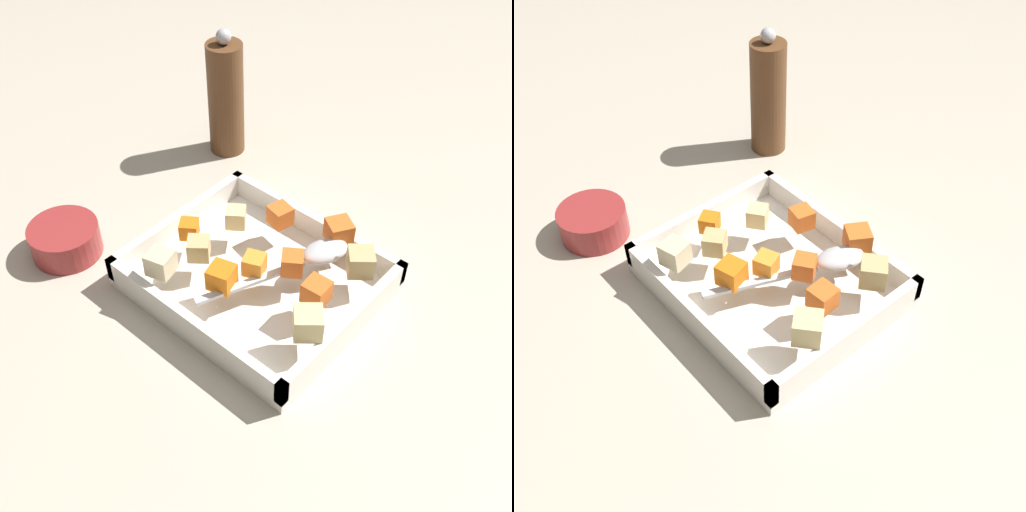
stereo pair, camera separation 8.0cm
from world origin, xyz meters
TOP-DOWN VIEW (x-y plane):
  - ground_plane at (0.00, 0.00)m, footprint 4.00×4.00m
  - baking_dish at (0.01, 0.02)m, footprint 0.30×0.26m
  - carrot_chunk_corner_sw at (-0.01, 0.03)m, footprint 0.03×0.03m
  - carrot_chunk_front_center at (-0.09, 0.02)m, footprint 0.03×0.03m
  - carrot_chunk_mid_left at (-0.05, -0.09)m, footprint 0.04×0.04m
  - carrot_chunk_heap_top at (-0.04, -0.00)m, footprint 0.04×0.04m
  - carrot_chunk_rim_edge at (0.11, 0.04)m, footprint 0.03×0.03m
  - carrot_chunk_corner_se at (0.01, 0.08)m, footprint 0.04×0.04m
  - carrot_chunk_back_center at (0.03, -0.06)m, footprint 0.03×0.03m
  - potato_chunk_near_spoon at (0.08, 0.11)m, footprint 0.04×0.04m
  - potato_chunk_mid_right at (-0.12, 0.07)m, footprint 0.05×0.05m
  - potato_chunk_center at (0.07, -0.02)m, footprint 0.04×0.04m
  - potato_chunk_far_right at (-0.11, -0.06)m, footprint 0.05×0.05m
  - potato_chunk_far_left at (0.07, 0.06)m, footprint 0.04×0.04m
  - serving_spoon at (-0.05, -0.04)m, footprint 0.11×0.21m
  - pepper_mill at (0.26, -0.20)m, footprint 0.06×0.06m
  - small_prep_bowl at (0.25, 0.14)m, footprint 0.10×0.10m

SIDE VIEW (x-z plane):
  - ground_plane at x=0.00m, z-range 0.00..0.00m
  - baking_dish at x=0.01m, z-range -0.01..0.04m
  - small_prep_bowl at x=0.25m, z-range 0.00..0.05m
  - serving_spoon at x=-0.05m, z-range 0.05..0.07m
  - carrot_chunk_rim_edge at x=0.11m, z-range 0.05..0.07m
  - carrot_chunk_corner_sw at x=-0.01m, z-range 0.05..0.08m
  - potato_chunk_center at x=0.07m, z-range 0.05..0.08m
  - carrot_chunk_heap_top at x=-0.04m, z-range 0.05..0.08m
  - carrot_chunk_back_center at x=0.03m, z-range 0.05..0.08m
  - potato_chunk_far_left at x=0.07m, z-range 0.05..0.08m
  - carrot_chunk_front_center at x=-0.09m, z-range 0.05..0.08m
  - carrot_chunk_corner_se at x=0.01m, z-range 0.05..0.08m
  - potato_chunk_near_spoon at x=0.08m, z-range 0.05..0.08m
  - carrot_chunk_mid_left at x=-0.05m, z-range 0.05..0.08m
  - potato_chunk_far_right at x=-0.11m, z-range 0.05..0.08m
  - potato_chunk_mid_right at x=-0.12m, z-range 0.05..0.08m
  - pepper_mill at x=0.26m, z-range -0.01..0.20m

